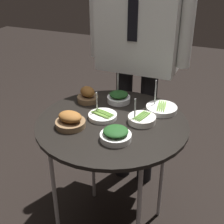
% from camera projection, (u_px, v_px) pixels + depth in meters
% --- Properties ---
extents(serving_cart, '(0.72, 0.72, 0.73)m').
position_uv_depth(serving_cart, '(112.00, 130.00, 1.49)').
color(serving_cart, black).
rests_on(serving_cart, ground_plane).
extents(bowl_asparagus_front_left, '(0.14, 0.14, 0.12)m').
position_uv_depth(bowl_asparagus_front_left, '(103.00, 116.00, 1.49)').
color(bowl_asparagus_front_left, white).
rests_on(bowl_asparagus_front_left, serving_cart).
extents(bowl_spinach_back_right, '(0.14, 0.14, 0.06)m').
position_uv_depth(bowl_spinach_back_right, '(116.00, 135.00, 1.32)').
color(bowl_spinach_back_right, white).
rests_on(bowl_spinach_back_right, serving_cart).
extents(bowl_roast_mid_left, '(0.14, 0.14, 0.07)m').
position_uv_depth(bowl_roast_mid_left, '(70.00, 121.00, 1.41)').
color(bowl_roast_mid_left, brown).
rests_on(bowl_roast_mid_left, serving_cart).
extents(bowl_roast_center, '(0.11, 0.11, 0.08)m').
position_uv_depth(bowl_roast_center, '(88.00, 95.00, 1.64)').
color(bowl_roast_center, brown).
rests_on(bowl_roast_center, serving_cart).
extents(bowl_asparagus_front_center, '(0.13, 0.13, 0.13)m').
position_uv_depth(bowl_asparagus_front_center, '(142.00, 119.00, 1.45)').
color(bowl_asparagus_front_center, silver).
rests_on(bowl_asparagus_front_center, serving_cart).
extents(bowl_spinach_mid_right, '(0.12, 0.12, 0.15)m').
position_uv_depth(bowl_spinach_mid_right, '(119.00, 97.00, 1.64)').
color(bowl_spinach_mid_right, silver).
rests_on(bowl_spinach_mid_right, serving_cart).
extents(bowl_asparagus_front_right, '(0.15, 0.15, 0.15)m').
position_uv_depth(bowl_asparagus_front_right, '(161.00, 108.00, 1.55)').
color(bowl_asparagus_front_right, white).
rests_on(bowl_asparagus_front_right, serving_cart).
extents(waiter_figure, '(0.60, 0.23, 1.64)m').
position_uv_depth(waiter_figure, '(139.00, 30.00, 1.75)').
color(waiter_figure, black).
rests_on(waiter_figure, ground_plane).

